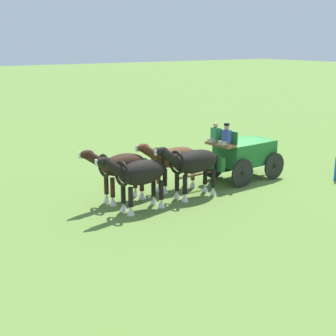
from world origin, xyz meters
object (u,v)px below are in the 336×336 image
at_px(show_wagon, 242,153).
at_px(draft_horse_lead_off, 121,167).
at_px(draft_horse_lead_near, 139,174).
at_px(draft_horse_rear_near, 193,163).
at_px(draft_horse_rear_off, 173,159).

bearing_deg(show_wagon, draft_horse_lead_off, -2.99).
relative_size(draft_horse_lead_near, draft_horse_lead_off, 1.01).
distance_m(draft_horse_rear_near, draft_horse_lead_near, 2.60).
bearing_deg(draft_horse_lead_near, draft_horse_rear_near, -176.88).
relative_size(show_wagon, draft_horse_rear_near, 1.74).
height_order(show_wagon, draft_horse_lead_near, show_wagon).
height_order(show_wagon, draft_horse_rear_near, show_wagon).
bearing_deg(draft_horse_rear_off, draft_horse_lead_off, 3.12).
height_order(draft_horse_rear_off, draft_horse_lead_off, draft_horse_lead_off).
xyz_separation_m(draft_horse_rear_near, draft_horse_lead_off, (2.68, -1.16, -0.02)).
bearing_deg(draft_horse_rear_off, show_wagon, 172.54).
bearing_deg(draft_horse_lead_off, show_wagon, 177.01).
xyz_separation_m(show_wagon, draft_horse_lead_off, (6.10, -0.32, 0.18)).
xyz_separation_m(show_wagon, draft_horse_lead_near, (6.02, 0.98, 0.17)).
bearing_deg(draft_horse_rear_off, draft_horse_rear_near, 93.84).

